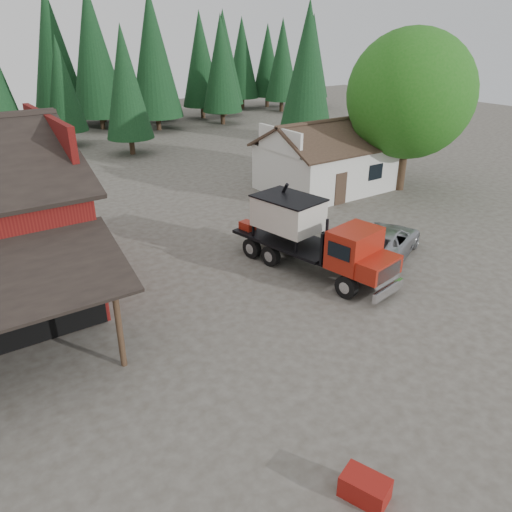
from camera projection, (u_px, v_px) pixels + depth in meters
ground at (297, 339)px, 17.76m from camera, size 120.00×120.00×0.00m
farmhouse at (327, 164)px, 33.46m from camera, size 8.60×6.42×4.65m
deciduous_tree at (410, 99)px, 31.49m from camera, size 8.00×8.00×10.20m
conifer_backdrop at (28, 139)px, 49.08m from camera, size 76.00×16.00×16.00m
near_pine_b at (125, 83)px, 40.75m from camera, size 3.96×3.96×10.40m
near_pine_c at (308, 64)px, 45.60m from camera, size 4.84×4.84×12.40m
feed_truck at (311, 235)px, 22.11m from camera, size 3.56×8.35×3.65m
silver_car at (385, 241)px, 23.95m from camera, size 5.80×4.44×1.46m
equip_box at (365, 488)px, 11.71m from camera, size 1.04×1.27×0.60m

